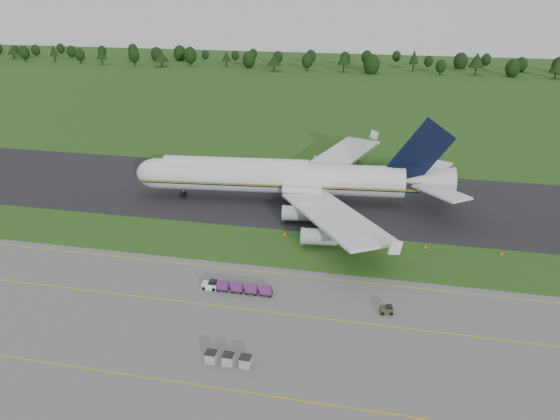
% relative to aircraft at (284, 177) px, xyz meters
% --- Properties ---
extents(ground, '(600.00, 600.00, 0.00)m').
position_rel_aircraft_xyz_m(ground, '(2.44, -23.66, -5.91)').
color(ground, '#254C16').
rests_on(ground, ground).
extents(apron, '(300.00, 52.00, 0.06)m').
position_rel_aircraft_xyz_m(apron, '(2.44, -57.66, -5.88)').
color(apron, slate).
rests_on(apron, ground).
extents(taxiway, '(300.00, 40.00, 0.08)m').
position_rel_aircraft_xyz_m(taxiway, '(2.44, 4.34, -5.87)').
color(taxiway, black).
rests_on(taxiway, ground).
extents(apron_markings, '(300.00, 30.20, 0.01)m').
position_rel_aircraft_xyz_m(apron_markings, '(2.44, -50.64, -5.84)').
color(apron_markings, gold).
rests_on(apron_markings, apron).
extents(tree_line, '(525.87, 21.51, 11.71)m').
position_rel_aircraft_xyz_m(tree_line, '(8.32, 195.45, -0.09)').
color(tree_line, black).
rests_on(tree_line, ground).
extents(aircraft, '(73.82, 71.47, 20.68)m').
position_rel_aircraft_xyz_m(aircraft, '(0.00, 0.00, 0.00)').
color(aircraft, silver).
rests_on(aircraft, ground).
extents(baggage_train, '(11.96, 1.53, 1.47)m').
position_rel_aircraft_xyz_m(baggage_train, '(0.30, -40.90, -5.07)').
color(baggage_train, white).
rests_on(baggage_train, apron).
extents(utility_cart, '(2.11, 1.51, 1.05)m').
position_rel_aircraft_xyz_m(utility_cart, '(24.84, -42.19, -5.33)').
color(utility_cart, '#313525').
rests_on(utility_cart, apron).
extents(uld_row, '(6.32, 1.52, 1.50)m').
position_rel_aircraft_xyz_m(uld_row, '(4.47, -58.82, -5.09)').
color(uld_row, '#9B9B9B').
rests_on(uld_row, apron).
extents(edge_markers, '(41.96, 0.30, 0.60)m').
position_rel_aircraft_xyz_m(edge_markers, '(24.63, -18.29, -5.63)').
color(edge_markers, '#F56207').
rests_on(edge_markers, ground).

